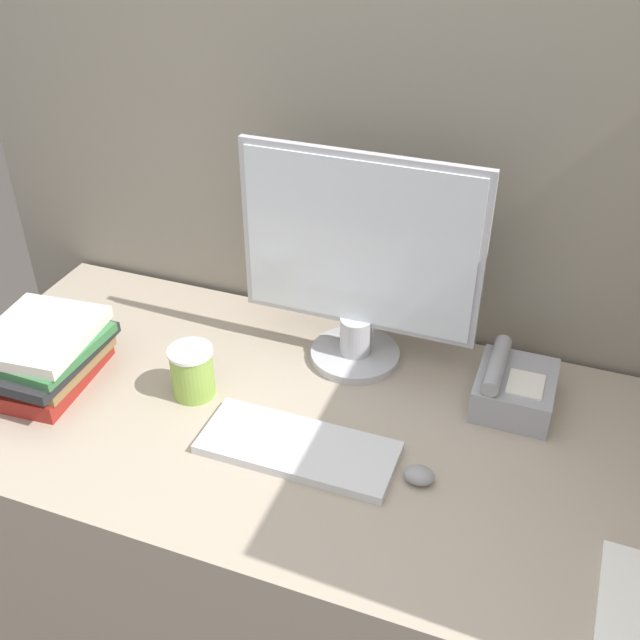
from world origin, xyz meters
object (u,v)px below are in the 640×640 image
object	(u,v)px
coffee_cup	(192,372)
desk_telephone	(513,388)
book_stack	(45,355)
monitor	(358,267)
keyboard	(298,448)
mouse	(419,475)

from	to	relation	value
coffee_cup	desk_telephone	size ratio (longest dim) A/B	0.63
book_stack	desk_telephone	distance (m)	1.02
monitor	coffee_cup	xyz separation A→B (m)	(-0.29, -0.25, -0.18)
desk_telephone	book_stack	bearing A→B (deg)	-163.96
coffee_cup	keyboard	bearing A→B (deg)	-17.72
keyboard	book_stack	distance (m)	0.61
keyboard	mouse	world-z (taller)	mouse
coffee_cup	book_stack	size ratio (longest dim) A/B	0.41
monitor	keyboard	bearing A→B (deg)	-91.62
monitor	book_stack	size ratio (longest dim) A/B	1.87
mouse	desk_telephone	bearing A→B (deg)	65.69
keyboard	coffee_cup	xyz separation A→B (m)	(-0.28, 0.09, 0.05)
mouse	book_stack	bearing A→B (deg)	179.43
mouse	desk_telephone	xyz separation A→B (m)	(0.13, 0.29, 0.03)
mouse	keyboard	bearing A→B (deg)	-178.61
monitor	book_stack	xyz separation A→B (m)	(-0.61, -0.32, -0.17)
mouse	coffee_cup	world-z (taller)	coffee_cup
monitor	coffee_cup	bearing A→B (deg)	-139.60
monitor	mouse	bearing A→B (deg)	-54.58
mouse	desk_telephone	world-z (taller)	desk_telephone
keyboard	coffee_cup	bearing A→B (deg)	162.28
mouse	coffee_cup	bearing A→B (deg)	170.94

